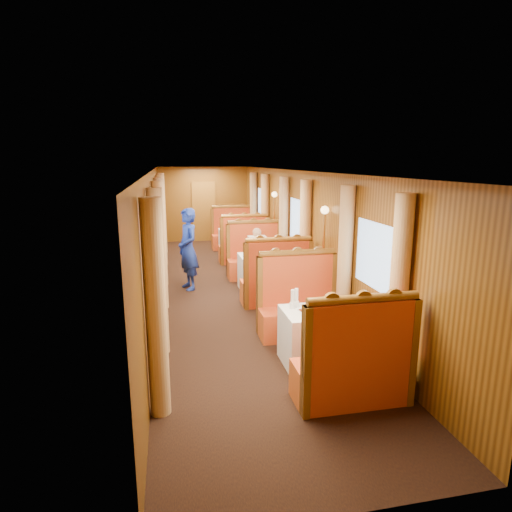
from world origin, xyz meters
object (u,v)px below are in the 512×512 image
object	(u,v)px
banquette_near_fwd	(353,368)
teapot_back	(313,306)
table_far	(238,242)
tea_tray	(313,311)
rose_vase_mid	(263,247)
passenger	(257,248)
table_mid	(264,272)
banquette_mid_fwd	(276,283)
rose_vase_far	(237,223)
fruit_plate	(347,310)
banquette_mid_aft	(255,259)
teapot_left	(313,308)
banquette_far_aft	(233,235)
steward	(188,249)
banquette_near_aft	(299,308)
teapot_right	(322,309)
table_near	(322,337)
banquette_far_fwd	(244,247)

from	to	relation	value
banquette_near_fwd	teapot_back	bearing A→B (deg)	97.21
banquette_near_fwd	table_far	distance (m)	8.01
tea_tray	rose_vase_mid	world-z (taller)	rose_vase_mid
passenger	table_mid	bearing A→B (deg)	-90.00
banquette_mid_fwd	rose_vase_far	distance (m)	4.58
fruit_plate	banquette_mid_aft	bearing A→B (deg)	93.67
teapot_left	fruit_plate	bearing A→B (deg)	-6.19
banquette_near_fwd	table_mid	world-z (taller)	banquette_near_fwd
banquette_far_aft	banquette_near_fwd	bearing A→B (deg)	-90.00
table_far	teapot_left	size ratio (longest dim) A/B	6.22
teapot_left	rose_vase_mid	bearing A→B (deg)	84.79
tea_tray	table_mid	bearing A→B (deg)	87.76
steward	banquette_mid_aft	bearing A→B (deg)	94.37
banquette_near_aft	banquette_mid_fwd	size ratio (longest dim) A/B	1.00
teapot_left	teapot_right	xyz separation A→B (m)	(0.11, -0.02, -0.01)
table_near	rose_vase_mid	bearing A→B (deg)	90.40
teapot_right	rose_vase_mid	size ratio (longest dim) A/B	0.43
fruit_plate	steward	bearing A→B (deg)	115.32
steward	passenger	xyz separation A→B (m)	(1.58, 0.38, -0.13)
banquette_far_fwd	table_far	bearing A→B (deg)	90.00
table_far	passenger	world-z (taller)	passenger
table_mid	teapot_left	xyz separation A→B (m)	(-0.16, -3.58, 0.44)
table_near	rose_vase_mid	world-z (taller)	rose_vase_mid
tea_tray	teapot_right	bearing A→B (deg)	-43.24
table_mid	teapot_back	world-z (taller)	teapot_back
banquette_near_aft	teapot_left	distance (m)	1.17
table_near	passenger	size ratio (longest dim) A/B	1.38
teapot_right	banquette_far_fwd	bearing A→B (deg)	80.52
banquette_far_fwd	teapot_right	world-z (taller)	banquette_far_fwd
table_far	rose_vase_far	distance (m)	0.55
banquette_near_fwd	rose_vase_mid	bearing A→B (deg)	90.31
teapot_right	rose_vase_mid	bearing A→B (deg)	80.58
banquette_near_fwd	banquette_far_aft	bearing A→B (deg)	90.00
steward	rose_vase_mid	bearing A→B (deg)	59.45
table_far	teapot_left	world-z (taller)	teapot_left
banquette_mid_aft	steward	xyz separation A→B (m)	(-1.58, -0.66, 0.44)
table_near	teapot_right	xyz separation A→B (m)	(-0.05, -0.10, 0.44)
table_mid	rose_vase_mid	world-z (taller)	rose_vase_mid
passenger	banquette_near_fwd	bearing A→B (deg)	-90.00
teapot_left	banquette_mid_fwd	bearing A→B (deg)	83.38
table_near	rose_vase_far	size ratio (longest dim) A/B	2.92
banquette_far_aft	teapot_left	bearing A→B (deg)	-91.13
teapot_right	rose_vase_mid	world-z (taller)	rose_vase_mid
passenger	rose_vase_far	bearing A→B (deg)	90.17
table_mid	table_far	distance (m)	3.50
teapot_left	rose_vase_mid	xyz separation A→B (m)	(0.14, 3.60, 0.11)
table_mid	banquette_far_fwd	bearing A→B (deg)	90.00
banquette_mid_aft	teapot_right	distance (m)	4.63
banquette_mid_aft	fruit_plate	distance (m)	4.64
banquette_mid_aft	steward	distance (m)	1.77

